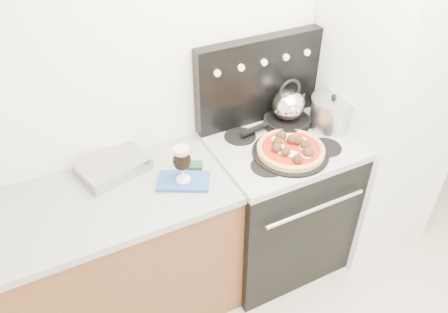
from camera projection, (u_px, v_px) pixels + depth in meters
room_shell at (405, 201)px, 1.55m from camera, size 3.52×3.01×2.52m
base_cabinet at (97, 269)px, 2.32m from camera, size 1.45×0.60×0.86m
countertop at (80, 208)px, 2.05m from camera, size 1.48×0.63×0.04m
stove_body at (275, 205)px, 2.70m from camera, size 0.76×0.65×0.88m
cooktop at (281, 145)px, 2.42m from camera, size 0.76×0.65×0.04m
backguard at (258, 81)px, 2.45m from camera, size 0.76×0.08×0.50m
fridge at (383, 110)px, 2.62m from camera, size 0.64×0.68×1.90m
foil_sheet at (113, 166)px, 2.22m from camera, size 0.38×0.32×0.07m
oven_mitt at (183, 181)px, 2.16m from camera, size 0.29×0.25×0.02m
beer_glass at (182, 164)px, 2.09m from camera, size 0.11×0.11×0.20m
pizza_pan at (290, 153)px, 2.32m from camera, size 0.43×0.43×0.01m
pizza at (291, 148)px, 2.30m from camera, size 0.38×0.38×0.05m
skillet at (287, 122)px, 2.52m from camera, size 0.30×0.30×0.05m
tea_kettle at (289, 103)px, 2.45m from camera, size 0.21×0.21×0.21m
stock_pot at (331, 113)px, 2.48m from camera, size 0.28×0.28×0.17m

